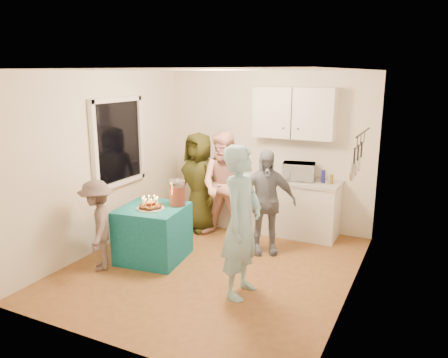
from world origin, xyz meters
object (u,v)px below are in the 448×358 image
at_px(microwave, 299,171).
at_px(woman_back_left, 199,182).
at_px(punch_jar, 177,194).
at_px(child_near_left, 98,225).
at_px(woman_back_right, 265,202).
at_px(man_birthday, 242,222).
at_px(woman_back_center, 226,186).
at_px(counter, 271,205).
at_px(party_table, 153,233).

bearing_deg(microwave, woman_back_left, -174.34).
height_order(punch_jar, child_near_left, child_near_left).
bearing_deg(microwave, woman_back_right, -115.27).
relative_size(punch_jar, man_birthday, 0.19).
bearing_deg(woman_back_center, microwave, 26.95).
height_order(woman_back_left, woman_back_right, woman_back_left).
bearing_deg(woman_back_right, man_birthday, -108.28).
height_order(punch_jar, woman_back_center, woman_back_center).
bearing_deg(microwave, man_birthday, -102.60).
relative_size(counter, woman_back_left, 1.34).
height_order(party_table, child_near_left, child_near_left).
xyz_separation_m(microwave, woman_back_center, (-0.97, -0.63, -0.20)).
xyz_separation_m(counter, child_near_left, (-1.54, -2.41, 0.18)).
bearing_deg(man_birthday, woman_back_right, 9.28).
bearing_deg(counter, woman_back_left, -155.13).
bearing_deg(punch_jar, woman_back_right, 32.92).
bearing_deg(punch_jar, woman_back_left, 104.05).
bearing_deg(woman_back_right, counter, 77.38).
height_order(counter, punch_jar, punch_jar).
distance_m(punch_jar, child_near_left, 1.14).
bearing_deg(woman_back_center, counter, 44.55).
distance_m(counter, man_birthday, 2.30).
relative_size(microwave, woman_back_center, 0.30).
xyz_separation_m(man_birthday, woman_back_left, (-1.52, 1.71, -0.08)).
distance_m(counter, woman_back_left, 1.25).
xyz_separation_m(party_table, woman_back_center, (0.55, 1.19, 0.47)).
bearing_deg(punch_jar, child_near_left, -132.45).
height_order(party_table, man_birthday, man_birthday).
height_order(microwave, woman_back_right, woman_back_right).
bearing_deg(microwave, party_table, -142.31).
bearing_deg(child_near_left, microwave, 102.06).
height_order(man_birthday, woman_back_center, man_birthday).
height_order(woman_back_right, child_near_left, woman_back_right).
xyz_separation_m(punch_jar, woman_back_left, (-0.28, 1.10, -0.11)).
relative_size(party_table, punch_jar, 2.50).
height_order(woman_back_center, child_near_left, woman_back_center).
xyz_separation_m(counter, man_birthday, (0.45, -2.21, 0.47)).
distance_m(woman_back_right, child_near_left, 2.32).
relative_size(counter, woman_back_center, 1.30).
relative_size(counter, microwave, 4.39).
height_order(party_table, punch_jar, punch_jar).
bearing_deg(counter, microwave, 0.00).
xyz_separation_m(man_birthday, woman_back_right, (-0.20, 1.28, -0.13)).
distance_m(microwave, woman_back_left, 1.63).
distance_m(counter, punch_jar, 1.86).
xyz_separation_m(counter, microwave, (0.45, 0.00, 0.62)).
bearing_deg(microwave, woman_back_center, -159.44).
xyz_separation_m(counter, woman_back_right, (0.24, -0.93, 0.34)).
distance_m(microwave, man_birthday, 2.22).
xyz_separation_m(woman_back_right, child_near_left, (-1.78, -1.48, -0.15)).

